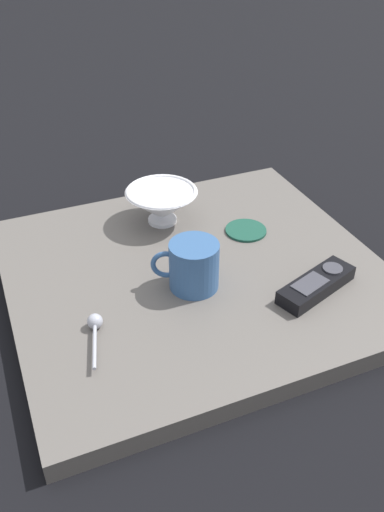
% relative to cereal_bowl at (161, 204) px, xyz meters
% --- Properties ---
extents(ground_plane, '(6.00, 6.00, 0.00)m').
position_rel_cereal_bowl_xyz_m(ground_plane, '(0.18, 0.00, -0.08)').
color(ground_plane, black).
extents(table, '(0.62, 0.67, 0.04)m').
position_rel_cereal_bowl_xyz_m(table, '(0.18, 0.00, -0.06)').
color(table, '#5B5651').
rests_on(table, ground).
extents(cereal_bowl, '(0.15, 0.15, 0.07)m').
position_rel_cereal_bowl_xyz_m(cereal_bowl, '(0.00, 0.00, 0.00)').
color(cereal_bowl, silver).
rests_on(cereal_bowl, table).
extents(coffee_mug, '(0.09, 0.11, 0.09)m').
position_rel_cereal_bowl_xyz_m(coffee_mug, '(0.22, -0.02, 0.00)').
color(coffee_mug, '#33598C').
rests_on(coffee_mug, table).
extents(teaspoon, '(0.11, 0.04, 0.03)m').
position_rel_cereal_bowl_xyz_m(teaspoon, '(0.27, -0.21, -0.03)').
color(teaspoon, '#A3A5B2').
rests_on(teaspoon, table).
extents(tv_remote_near, '(0.10, 0.17, 0.03)m').
position_rel_cereal_bowl_xyz_m(tv_remote_near, '(0.32, 0.17, -0.03)').
color(tv_remote_near, black).
rests_on(tv_remote_near, table).
extents(drink_coaster, '(0.08, 0.08, 0.01)m').
position_rel_cereal_bowl_xyz_m(drink_coaster, '(0.10, 0.15, -0.04)').
color(drink_coaster, '#194738').
rests_on(drink_coaster, table).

